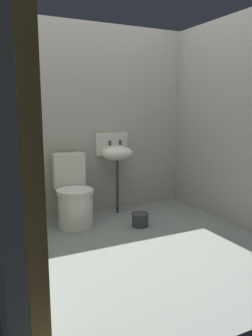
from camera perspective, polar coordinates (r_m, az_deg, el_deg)
ground_plane at (r=3.29m, az=2.33°, el=-13.64°), size 2.85×2.77×0.08m
wall_back at (r=4.14m, az=-5.77°, el=8.11°), size 2.85×0.10×2.28m
wall_right at (r=3.86m, az=18.78°, el=7.45°), size 0.10×2.57×2.28m
wooden_door_post at (r=1.64m, az=-16.11°, el=4.37°), size 0.10×0.10×2.28m
toilet_near_wall at (r=3.76m, az=-9.01°, el=-4.83°), size 0.42×0.61×0.78m
sink at (r=4.06m, az=-1.68°, el=2.66°), size 0.42×0.35×0.99m
bucket at (r=3.72m, az=2.43°, el=-8.75°), size 0.20×0.20×0.15m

